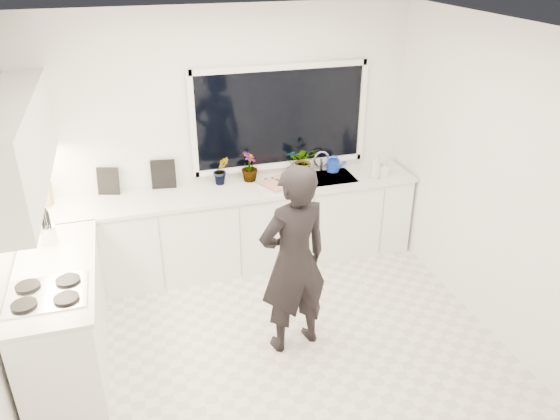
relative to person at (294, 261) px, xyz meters
name	(u,v)px	position (x,y,z in m)	size (l,w,h in m)	color
floor	(271,349)	(-0.21, -0.03, -0.87)	(4.00, 3.50, 0.02)	beige
wall_back	(225,140)	(-0.21, 1.73, 0.49)	(4.00, 0.02, 2.70)	white
wall_right	(493,183)	(1.80, -0.03, 0.49)	(0.02, 3.50, 2.70)	white
ceiling	(268,29)	(-0.21, -0.03, 1.85)	(4.00, 3.50, 0.02)	white
window	(280,117)	(0.39, 1.70, 0.69)	(1.80, 0.02, 1.00)	black
base_cabinets_back	(234,229)	(-0.21, 1.42, -0.42)	(3.92, 0.58, 0.88)	white
base_cabinets_left	(64,319)	(-1.88, 0.32, -0.42)	(0.58, 1.60, 0.88)	white
countertop_back	(233,191)	(-0.21, 1.41, 0.04)	(3.94, 0.62, 0.04)	silver
countertop_left	(54,272)	(-1.88, 0.32, 0.04)	(0.62, 1.60, 0.04)	silver
upper_cabinets	(17,144)	(-2.00, 0.67, 0.99)	(0.34, 2.10, 0.70)	white
sink	(327,182)	(0.84, 1.42, 0.01)	(0.58, 0.42, 0.14)	silver
faucet	(321,161)	(0.84, 1.62, 0.17)	(0.03, 0.03, 0.22)	silver
stovetop	(47,293)	(-1.90, -0.03, 0.08)	(0.56, 0.48, 0.03)	black
person	(294,261)	(0.00, 0.00, 0.00)	(0.62, 0.41, 1.71)	black
pizza_tray	(283,183)	(0.33, 1.39, 0.08)	(0.48, 0.35, 0.03)	#B3B3B7
pizza	(283,181)	(0.33, 1.39, 0.10)	(0.44, 0.31, 0.01)	red
watering_can	(333,165)	(0.97, 1.58, 0.13)	(0.14, 0.14, 0.13)	#1232AE
paper_towel_roll	(40,195)	(-2.06, 1.52, 0.19)	(0.11, 0.11, 0.26)	white
knife_block	(44,195)	(-2.03, 1.56, 0.17)	(0.13, 0.10, 0.22)	olive
utensil_crock	(49,235)	(-1.93, 0.77, 0.14)	(0.13, 0.13, 0.16)	#ACACB1
picture_frame_large	(108,181)	(-1.43, 1.66, 0.20)	(0.22, 0.02, 0.28)	black
picture_frame_small	(163,174)	(-0.88, 1.66, 0.21)	(0.25, 0.02, 0.30)	black
herb_plants	(278,164)	(0.33, 1.58, 0.22)	(1.17, 0.32, 0.32)	#26662D
soap_bottles	(378,166)	(1.36, 1.27, 0.20)	(0.24, 0.16, 0.29)	#D8BF66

